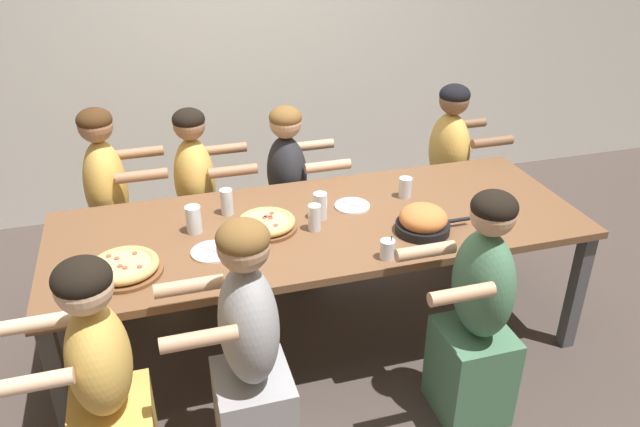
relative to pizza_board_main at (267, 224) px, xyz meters
The scene contains 20 objects.
ground_plane 0.83m from the pizza_board_main, ahead, with size 18.00×18.00×0.00m, color #423833.
dining_table 0.29m from the pizza_board_main, ahead, with size 2.73×1.01×0.75m.
pizza_board_main is the anchor object (origin of this frame).
pizza_board_second 0.73m from the pizza_board_main, 162.51° to the right, with size 0.34×0.34×0.06m.
skillet_bowl 0.78m from the pizza_board_main, 18.44° to the right, with size 0.40×0.27×0.14m.
empty_plate_a 0.50m from the pizza_board_main, 11.95° to the left, with size 0.19×0.19×0.02m.
empty_plate_b 0.34m from the pizza_board_main, 152.27° to the right, with size 0.20×0.20×0.02m.
cocktail_glass_blue 0.65m from the pizza_board_main, 41.99° to the right, with size 0.07×0.07×0.12m.
drinking_glass_a 0.29m from the pizza_board_main, ahead, with size 0.07×0.07×0.14m.
drinking_glass_b 0.28m from the pizza_board_main, 127.18° to the left, with size 0.07×0.07×0.14m.
drinking_glass_c 0.83m from the pizza_board_main, ahead, with size 0.07×0.07×0.11m.
drinking_glass_d 0.24m from the pizza_board_main, 19.03° to the right, with size 0.06×0.06×0.14m.
drinking_glass_e 0.36m from the pizza_board_main, 168.63° to the left, with size 0.08×0.08×0.14m.
diner_far_right 1.58m from the pizza_board_main, 27.39° to the left, with size 0.51×0.40×1.18m.
diner_near_left 1.12m from the pizza_board_main, 137.67° to the right, with size 0.51×0.40×1.15m.
diner_far_midleft 0.81m from the pizza_board_main, 111.29° to the left, with size 0.51×0.40×1.18m.
diner_near_midleft 0.80m from the pizza_board_main, 107.67° to the right, with size 0.51×0.40×1.22m.
diner_near_midright 1.12m from the pizza_board_main, 42.32° to the right, with size 0.51×0.40×1.19m.
diner_far_left 1.08m from the pizza_board_main, 137.39° to the left, with size 0.51×0.40×1.23m.
diner_far_center 0.81m from the pizza_board_main, 68.19° to the left, with size 0.51×0.40×1.14m.
Camera 1 is at (-0.79, -2.70, 2.30)m, focal length 35.00 mm.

